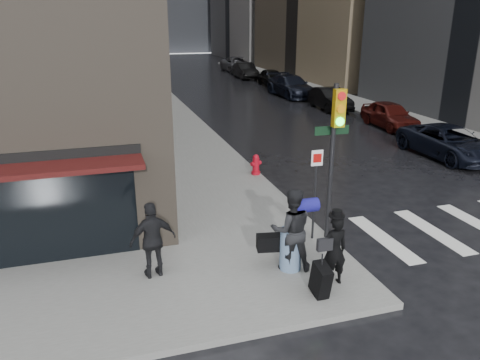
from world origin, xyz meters
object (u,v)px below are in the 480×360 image
(man_overcoat, at_px, (331,255))
(parked_car_2, at_px, (330,99))
(traffic_light, at_px, (333,143))
(parked_car_1, at_px, (390,115))
(man_jeans, at_px, (291,229))
(parked_car_3, at_px, (291,86))
(man_greycoat, at_px, (153,240))
(parked_car_0, at_px, (449,142))
(parked_car_5, at_px, (245,71))
(fire_hydrant, at_px, (256,165))
(parked_car_6, at_px, (238,65))
(parked_car_4, at_px, (272,78))

(man_overcoat, distance_m, parked_car_2, 21.94)
(traffic_light, distance_m, parked_car_1, 15.27)
(man_jeans, distance_m, parked_car_3, 26.37)
(man_greycoat, xyz_separation_m, traffic_light, (4.64, 0.57, 1.74))
(parked_car_0, relative_size, parked_car_5, 1.06)
(parked_car_0, xyz_separation_m, parked_car_1, (0.93, 5.75, 0.03))
(traffic_light, bearing_deg, man_overcoat, -112.52)
(man_overcoat, bearing_deg, parked_car_2, -117.71)
(man_overcoat, xyz_separation_m, traffic_light, (1.02, 2.14, 1.89))
(fire_hydrant, height_order, parked_car_2, parked_car_2)
(man_jeans, distance_m, fire_hydrant, 7.06)
(parked_car_1, distance_m, parked_car_3, 11.54)
(parked_car_2, xyz_separation_m, parked_car_6, (0.65, 23.00, 0.11))
(parked_car_5, bearing_deg, fire_hydrant, -104.70)
(parked_car_3, relative_size, parked_car_6, 0.94)
(parked_car_3, xyz_separation_m, parked_car_4, (0.63, 5.75, -0.06))
(man_jeans, relative_size, parked_car_6, 0.34)
(man_greycoat, xyz_separation_m, parked_car_5, (13.38, 35.18, -0.29))
(parked_car_1, relative_size, parked_car_5, 0.91)
(parked_car_4, height_order, parked_car_6, parked_car_6)
(parked_car_0, height_order, parked_car_2, parked_car_2)
(parked_car_5, bearing_deg, parked_car_1, -85.37)
(man_overcoat, bearing_deg, fire_hydrant, -97.41)
(man_overcoat, bearing_deg, parked_car_1, -128.37)
(man_greycoat, xyz_separation_m, parked_car_4, (14.00, 29.43, -0.31))
(traffic_light, relative_size, fire_hydrant, 5.32)
(man_overcoat, height_order, parked_car_3, man_overcoat)
(man_jeans, height_order, fire_hydrant, man_jeans)
(man_jeans, xyz_separation_m, parked_car_4, (10.92, 30.03, -0.42))
(parked_car_6, bearing_deg, parked_car_4, -92.55)
(fire_hydrant, bearing_deg, parked_car_5, 73.08)
(man_greycoat, bearing_deg, parked_car_3, -128.92)
(parked_car_2, height_order, parked_car_4, parked_car_4)
(man_greycoat, xyz_separation_m, parked_car_2, (13.68, 17.93, -0.34))
(man_jeans, relative_size, man_greycoat, 1.12)
(traffic_light, relative_size, parked_car_6, 0.70)
(traffic_light, bearing_deg, man_greycoat, -169.99)
(parked_car_3, bearing_deg, man_jeans, -115.45)
(fire_hydrant, bearing_deg, man_greycoat, -126.19)
(man_greycoat, distance_m, parked_car_1, 18.82)
(man_overcoat, relative_size, parked_car_6, 0.31)
(man_overcoat, distance_m, fire_hydrant, 7.90)
(traffic_light, bearing_deg, parked_car_0, 36.68)
(man_greycoat, height_order, parked_car_4, man_greycoat)
(parked_car_1, relative_size, parked_car_3, 0.76)
(parked_car_0, bearing_deg, parked_car_3, 89.03)
(fire_hydrant, distance_m, parked_car_6, 36.01)
(man_overcoat, relative_size, parked_car_4, 0.42)
(man_jeans, xyz_separation_m, parked_car_3, (10.29, 24.28, -0.36))
(parked_car_1, distance_m, parked_car_6, 28.75)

